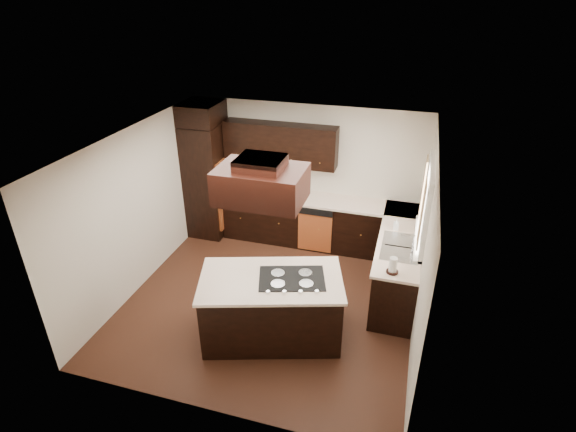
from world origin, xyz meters
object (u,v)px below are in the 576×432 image
(oven_column, at_px, (207,180))
(range_hood, at_px, (261,184))
(spice_rack, at_px, (274,185))
(island, at_px, (272,308))

(oven_column, height_order, range_hood, range_hood)
(range_hood, xyz_separation_m, spice_rack, (-0.60, 2.33, -1.07))
(oven_column, distance_m, range_hood, 3.13)
(oven_column, relative_size, range_hood, 2.02)
(oven_column, xyz_separation_m, spice_rack, (1.28, 0.07, 0.03))
(spice_rack, bearing_deg, oven_column, 160.29)
(range_hood, height_order, spice_rack, range_hood)
(oven_column, bearing_deg, range_hood, -50.26)
(island, relative_size, range_hood, 1.70)
(oven_column, distance_m, island, 3.22)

